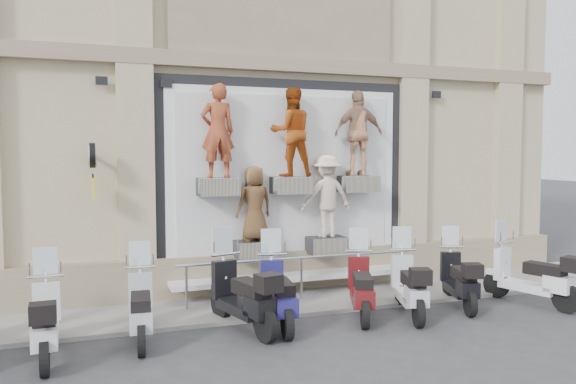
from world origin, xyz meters
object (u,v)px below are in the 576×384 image
object	(u,v)px
scooter_c	(141,294)
scooter_h	(459,268)
guard_rail	(301,279)
scooter_b	(45,307)
scooter_e	(278,280)
scooter_g	(409,273)
clock_sign_bracket	(93,164)
scooter_d	(242,281)
scooter_i	(531,264)
scooter_f	(361,275)

from	to	relation	value
scooter_c	scooter_h	bearing A→B (deg)	4.74
guard_rail	scooter_h	world-z (taller)	scooter_h
scooter_b	scooter_e	distance (m)	3.68
scooter_b	scooter_g	world-z (taller)	scooter_g
clock_sign_bracket	scooter_d	world-z (taller)	clock_sign_bracket
guard_rail	scooter_e	bearing A→B (deg)	-125.17
scooter_b	scooter_c	xyz separation A→B (m)	(1.37, 0.31, -0.01)
scooter_b	scooter_e	xyz separation A→B (m)	(3.67, 0.31, 0.04)
guard_rail	scooter_h	xyz separation A→B (m)	(2.77, -1.34, 0.29)
scooter_b	scooter_c	world-z (taller)	scooter_b
scooter_h	scooter_g	bearing A→B (deg)	-151.56
clock_sign_bracket	scooter_i	xyz separation A→B (m)	(8.07, -2.18, -1.99)
scooter_h	scooter_d	bearing A→B (deg)	-161.04
scooter_c	clock_sign_bracket	bearing A→B (deg)	114.55
scooter_c	scooter_f	distance (m)	3.91
scooter_d	clock_sign_bracket	bearing A→B (deg)	127.57
guard_rail	scooter_b	distance (m)	4.92
guard_rail	scooter_d	world-z (taller)	scooter_d
scooter_d	scooter_i	distance (m)	5.78
scooter_f	scooter_b	bearing A→B (deg)	-154.45
guard_rail	scooter_d	bearing A→B (deg)	-140.18
scooter_c	scooter_h	xyz separation A→B (m)	(6.02, -0.00, -0.01)
scooter_c	scooter_e	distance (m)	2.30
scooter_d	scooter_b	bearing A→B (deg)	171.63
clock_sign_bracket	scooter_b	size ratio (longest dim) A/B	0.54
guard_rail	scooter_c	bearing A→B (deg)	-157.56
guard_rail	scooter_f	distance (m)	1.51
clock_sign_bracket	scooter_g	bearing A→B (deg)	-20.37
scooter_d	scooter_g	world-z (taller)	scooter_d
guard_rail	scooter_b	world-z (taller)	scooter_b
scooter_d	scooter_e	size ratio (longest dim) A/B	1.04
scooter_e	guard_rail	bearing A→B (deg)	62.12
scooter_c	scooter_g	size ratio (longest dim) A/B	0.97
guard_rail	scooter_g	size ratio (longest dim) A/B	2.61
scooter_d	scooter_c	bearing A→B (deg)	165.94
guard_rail	scooter_c	distance (m)	3.53
scooter_c	scooter_i	bearing A→B (deg)	1.90
scooter_d	scooter_h	size ratio (longest dim) A/B	1.12
guard_rail	clock_sign_bracket	world-z (taller)	clock_sign_bracket
guard_rail	scooter_f	world-z (taller)	scooter_f
clock_sign_bracket	scooter_c	xyz separation A→B (m)	(0.65, -1.81, -2.04)
scooter_b	scooter_g	size ratio (longest dim) A/B	0.98
scooter_b	scooter_g	bearing A→B (deg)	-0.79
scooter_b	scooter_d	bearing A→B (deg)	4.37
scooter_b	scooter_d	distance (m)	3.04
scooter_b	scooter_e	size ratio (longest dim) A/B	0.95
clock_sign_bracket	scooter_f	bearing A→B (deg)	-21.46
scooter_d	scooter_e	distance (m)	0.65
guard_rail	scooter_d	distance (m)	2.11
scooter_f	scooter_h	distance (m)	2.11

